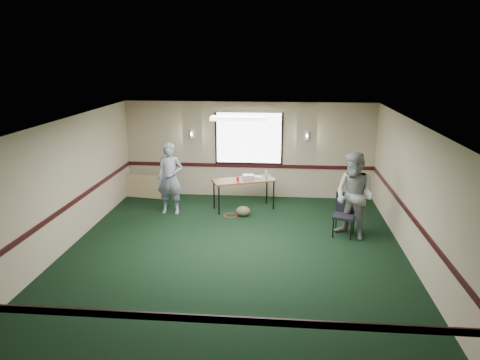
# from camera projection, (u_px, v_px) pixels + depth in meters

# --- Properties ---
(ground) EXTENTS (8.00, 8.00, 0.00)m
(ground) POSITION_uv_depth(u_px,v_px,m) (234.00, 252.00, 9.66)
(ground) COLOR black
(ground) RESTS_ON ground
(room_shell) EXTENTS (8.00, 8.02, 8.00)m
(room_shell) POSITION_uv_depth(u_px,v_px,m) (243.00, 156.00, 11.29)
(room_shell) COLOR tan
(room_shell) RESTS_ON ground
(folding_table) EXTENTS (1.73, 1.21, 0.81)m
(folding_table) POSITION_uv_depth(u_px,v_px,m) (244.00, 182.00, 12.18)
(folding_table) COLOR #543418
(folding_table) RESTS_ON ground
(projector) EXTENTS (0.33, 0.29, 0.10)m
(projector) POSITION_uv_depth(u_px,v_px,m) (248.00, 177.00, 12.24)
(projector) COLOR #9999A1
(projector) RESTS_ON folding_table
(game_console) EXTENTS (0.18, 0.15, 0.05)m
(game_console) POSITION_uv_depth(u_px,v_px,m) (258.00, 177.00, 12.32)
(game_console) COLOR white
(game_console) RESTS_ON folding_table
(red_cup) EXTENTS (0.08, 0.08, 0.11)m
(red_cup) POSITION_uv_depth(u_px,v_px,m) (238.00, 179.00, 12.00)
(red_cup) COLOR #AF0B1B
(red_cup) RESTS_ON folding_table
(water_bottle) EXTENTS (0.06, 0.06, 0.21)m
(water_bottle) POSITION_uv_depth(u_px,v_px,m) (266.00, 175.00, 12.23)
(water_bottle) COLOR #86A8DB
(water_bottle) RESTS_ON folding_table
(duffel_bag) EXTENTS (0.43, 0.37, 0.26)m
(duffel_bag) POSITION_uv_depth(u_px,v_px,m) (243.00, 211.00, 11.78)
(duffel_bag) COLOR #4D442C
(duffel_bag) RESTS_ON ground
(cable_coil) EXTENTS (0.44, 0.44, 0.02)m
(cable_coil) POSITION_uv_depth(u_px,v_px,m) (231.00, 215.00, 11.85)
(cable_coil) COLOR red
(cable_coil) RESTS_ON ground
(folded_table) EXTENTS (1.26, 0.37, 0.64)m
(folded_table) POSITION_uv_depth(u_px,v_px,m) (143.00, 186.00, 13.31)
(folded_table) COLOR tan
(folded_table) RESTS_ON ground
(conference_chair) EXTENTS (0.58, 0.59, 0.95)m
(conference_chair) POSITION_uv_depth(u_px,v_px,m) (345.00, 211.00, 10.48)
(conference_chair) COLOR black
(conference_chair) RESTS_ON ground
(person_left) EXTENTS (0.68, 0.46, 1.83)m
(person_left) POSITION_uv_depth(u_px,v_px,m) (170.00, 178.00, 11.83)
(person_left) COLOR #3F588B
(person_left) RESTS_ON ground
(person_right) EXTENTS (1.18, 1.17, 1.93)m
(person_right) POSITION_uv_depth(u_px,v_px,m) (354.00, 196.00, 10.22)
(person_right) COLOR #6E8DAC
(person_right) RESTS_ON ground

